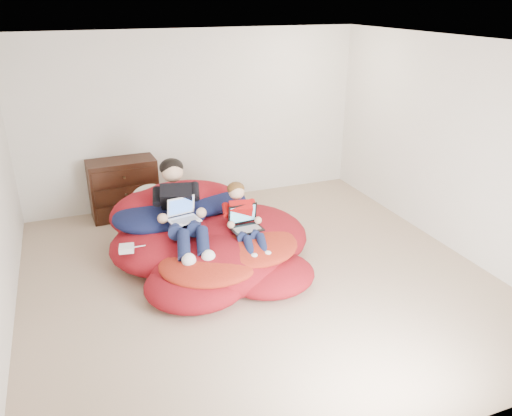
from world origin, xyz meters
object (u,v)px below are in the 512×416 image
Objects in this scene: older_boy at (180,205)px; younger_boy at (243,217)px; dresser at (124,188)px; laptop_black at (245,222)px; beanbag_pile at (209,241)px; laptop_white at (183,214)px.

older_boy reaches higher than younger_boy.
laptop_black is at bearing -60.86° from dresser.
laptop_black is (1.10, -1.97, 0.15)m from dresser.
beanbag_pile is at bearing 142.16° from laptop_black.
dresser is 1.66m from older_boy.
beanbag_pile is 0.56m from older_boy.
dresser is 0.40× the size of beanbag_pile.
older_boy is 0.14m from laptop_white.
dresser is at bearing 105.16° from laptop_white.
older_boy reaches higher than laptop_black.
dresser is 1.86m from beanbag_pile.
younger_boy reaches higher than laptop_white.
younger_boy reaches higher than beanbag_pile.
older_boy reaches higher than laptop_white.
older_boy is 0.74m from younger_boy.
laptop_white is at bearing -90.00° from older_boy.
dresser is 2.21m from younger_boy.
laptop_white is at bearing -74.84° from dresser.
older_boy is at bearing 151.85° from younger_boy.
dresser is at bearing 119.87° from younger_boy.
dresser is 2.55× the size of laptop_white.
younger_boy reaches higher than laptop_black.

